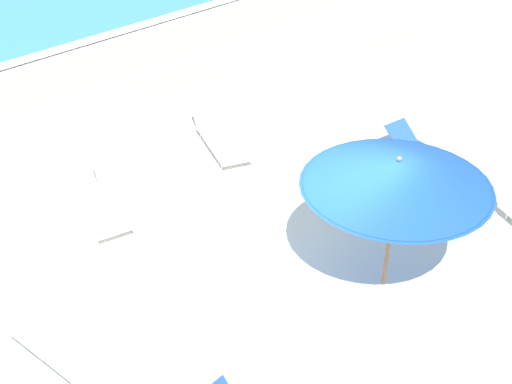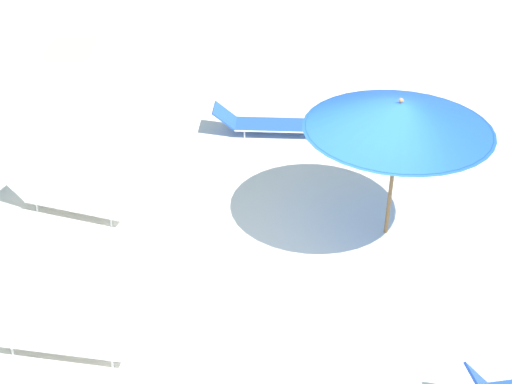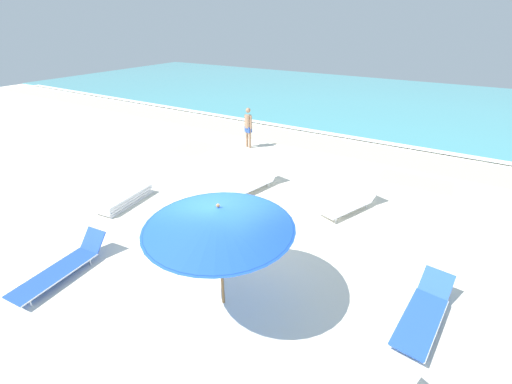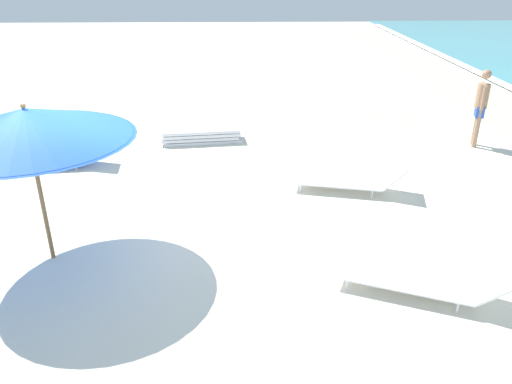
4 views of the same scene
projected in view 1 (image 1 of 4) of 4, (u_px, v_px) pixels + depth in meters
name	position (u px, v px, depth m)	size (l,w,h in m)	color
ground_plane	(311.00, 273.00, 11.44)	(60.00, 60.00, 0.16)	silver
beach_umbrella	(397.00, 174.00, 9.99)	(2.76, 2.76, 2.30)	olive
sun_lounger_beside_umbrella	(93.00, 202.00, 12.62)	(1.05, 2.14, 0.59)	white
sun_lounger_near_water_left	(219.00, 136.00, 14.65)	(1.37, 2.23, 0.55)	white
sun_lounger_mid_beach_solo	(432.00, 156.00, 13.98)	(0.85, 2.22, 0.53)	blue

